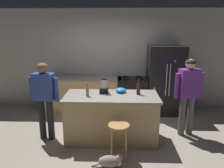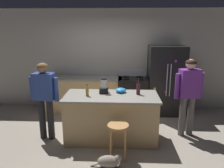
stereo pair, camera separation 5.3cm
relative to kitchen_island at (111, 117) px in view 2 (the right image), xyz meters
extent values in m
plane|color=#9E9384|center=(0.00, 0.00, -0.46)|extent=(14.00, 14.00, 0.00)
cube|color=#BCB7AD|center=(0.00, 1.95, 0.89)|extent=(8.00, 0.10, 2.70)
cube|color=tan|center=(0.00, 0.00, -0.02)|extent=(1.77, 0.79, 0.88)
cube|color=gray|center=(0.00, 0.00, 0.44)|extent=(1.83, 0.85, 0.04)
cube|color=tan|center=(-0.80, 1.55, -0.02)|extent=(2.00, 0.64, 0.88)
cube|color=gray|center=(-0.80, 1.55, 0.44)|extent=(2.00, 0.64, 0.04)
cube|color=black|center=(1.33, 1.50, 0.42)|extent=(0.90, 0.70, 1.77)
cylinder|color=#B7BABF|center=(1.29, 1.13, 0.51)|extent=(0.02, 0.02, 0.79)
cylinder|color=#B7BABF|center=(1.37, 1.13, 0.51)|extent=(0.02, 0.02, 0.79)
cube|color=yellow|center=(1.01, 1.15, 0.29)|extent=(0.05, 0.01, 0.05)
cube|color=#268CD8|center=(1.56, 1.15, 0.64)|extent=(0.05, 0.01, 0.05)
cube|color=purple|center=(1.28, 1.15, 0.21)|extent=(0.05, 0.01, 0.05)
cube|color=purple|center=(1.47, 1.15, 0.97)|extent=(0.05, 0.01, 0.05)
cube|color=black|center=(0.49, 1.52, 0.00)|extent=(0.76, 0.64, 0.92)
cube|color=black|center=(0.49, 1.20, -0.05)|extent=(0.60, 0.01, 0.24)
cube|color=#B7BABF|center=(0.49, 1.81, 0.55)|extent=(0.76, 0.06, 0.18)
cylinder|color=black|center=(0.31, 1.37, 0.47)|extent=(0.18, 0.18, 0.01)
cylinder|color=black|center=(0.67, 1.37, 0.47)|extent=(0.18, 0.18, 0.01)
cylinder|color=black|center=(0.31, 1.67, 0.47)|extent=(0.18, 0.18, 0.01)
cylinder|color=black|center=(0.67, 1.67, 0.47)|extent=(0.18, 0.18, 0.01)
cylinder|color=#26262B|center=(-1.40, -0.02, -0.05)|extent=(0.15, 0.15, 0.83)
cylinder|color=#26262B|center=(-1.22, -0.04, -0.05)|extent=(0.15, 0.15, 0.83)
cube|color=#334C99|center=(-1.31, -0.03, 0.63)|extent=(0.42, 0.27, 0.52)
cylinder|color=#334C99|center=(-1.55, 0.00, 0.58)|extent=(0.10, 0.10, 0.47)
cylinder|color=#334C99|center=(-1.06, -0.06, 0.58)|extent=(0.10, 0.10, 0.47)
sphere|color=#8C664C|center=(-1.31, -0.03, 0.99)|extent=(0.22, 0.22, 0.20)
ellipsoid|color=brown|center=(-1.31, -0.03, 1.03)|extent=(0.24, 0.24, 0.12)
cylinder|color=#66605B|center=(1.64, 0.26, -0.05)|extent=(0.15, 0.15, 0.83)
cylinder|color=#66605B|center=(1.46, 0.23, -0.05)|extent=(0.15, 0.15, 0.83)
cube|color=#723399|center=(1.55, 0.25, 0.65)|extent=(0.43, 0.29, 0.57)
cylinder|color=#723399|center=(1.80, 0.29, 0.60)|extent=(0.10, 0.10, 0.52)
cylinder|color=#723399|center=(1.30, 0.20, 0.60)|extent=(0.10, 0.10, 0.52)
sphere|color=#D8AD8C|center=(1.55, 0.25, 1.04)|extent=(0.23, 0.23, 0.20)
ellipsoid|color=#332319|center=(1.55, 0.25, 1.08)|extent=(0.24, 0.24, 0.12)
cylinder|color=#B7844C|center=(0.15, -0.68, 0.14)|extent=(0.36, 0.36, 0.04)
cylinder|color=#B7844C|center=(0.03, -0.80, -0.17)|extent=(0.04, 0.04, 0.58)
cylinder|color=#B7844C|center=(0.26, -0.80, -0.17)|extent=(0.04, 0.04, 0.58)
cylinder|color=#B7844C|center=(0.03, -0.56, -0.17)|extent=(0.04, 0.04, 0.58)
cylinder|color=#B7844C|center=(0.26, -0.56, -0.17)|extent=(0.04, 0.04, 0.58)
ellipsoid|color=gray|center=(0.00, -0.95, -0.36)|extent=(0.36, 0.18, 0.20)
sphere|color=gray|center=(0.16, -0.95, -0.29)|extent=(0.12, 0.12, 0.12)
cone|color=gray|center=(0.17, -0.98, -0.23)|extent=(0.04, 0.04, 0.03)
cone|color=gray|center=(0.17, -0.92, -0.23)|extent=(0.04, 0.04, 0.03)
cylinder|color=gray|center=(-0.20, -0.95, -0.42)|extent=(0.20, 0.03, 0.10)
cube|color=black|center=(-0.16, 0.15, 0.51)|extent=(0.17, 0.17, 0.10)
cylinder|color=silver|center=(-0.16, 0.15, 0.65)|extent=(0.12, 0.12, 0.18)
cylinder|color=black|center=(-0.16, 0.15, 0.75)|extent=(0.12, 0.12, 0.02)
cylinder|color=olive|center=(-0.46, -0.07, 0.54)|extent=(0.06, 0.06, 0.15)
cylinder|color=olive|center=(-0.46, -0.07, 0.65)|extent=(0.02, 0.02, 0.07)
cylinder|color=black|center=(-0.46, -0.07, 0.69)|extent=(0.03, 0.03, 0.02)
cylinder|color=#471923|center=(0.52, 0.08, 0.57)|extent=(0.08, 0.08, 0.21)
cylinder|color=#471923|center=(0.52, 0.08, 0.72)|extent=(0.03, 0.03, 0.09)
cylinder|color=black|center=(0.52, 0.08, 0.77)|extent=(0.03, 0.03, 0.02)
ellipsoid|color=#268CD8|center=(0.18, 0.20, 0.51)|extent=(0.21, 0.21, 0.10)
camera|label=1|loc=(0.15, -4.05, 1.72)|focal=35.03mm
camera|label=2|loc=(0.20, -4.05, 1.72)|focal=35.03mm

